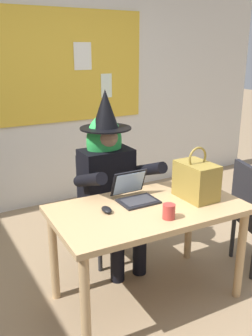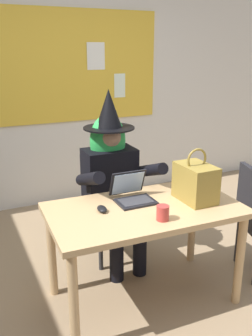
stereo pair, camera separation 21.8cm
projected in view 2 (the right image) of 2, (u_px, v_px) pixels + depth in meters
name	position (u px, v px, depth m)	size (l,w,h in m)	color
ground_plane	(143.00, 301.00, 2.66)	(24.00, 24.00, 0.00)	#937A5B
wall_back_bulletin	(55.00, 75.00, 4.02)	(6.14, 2.25, 2.90)	silver
desk_main	(145.00, 220.00, 2.51)	(1.33, 0.78, 0.72)	tan
chair_at_desk	(107.00, 199.00, 3.18)	(0.42, 0.42, 0.89)	black
person_costumed	(112.00, 172.00, 2.98)	(0.60, 0.67, 1.44)	black
laptop	(133.00, 194.00, 2.58)	(0.27, 0.27, 0.20)	black
computer_mouse	(102.00, 209.00, 2.41)	(0.06, 0.10, 0.03)	black
handbag	(196.00, 182.00, 2.55)	(0.20, 0.30, 0.38)	olive
coffee_mug	(163.00, 213.00, 2.28)	(0.08, 0.08, 0.10)	#B23833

